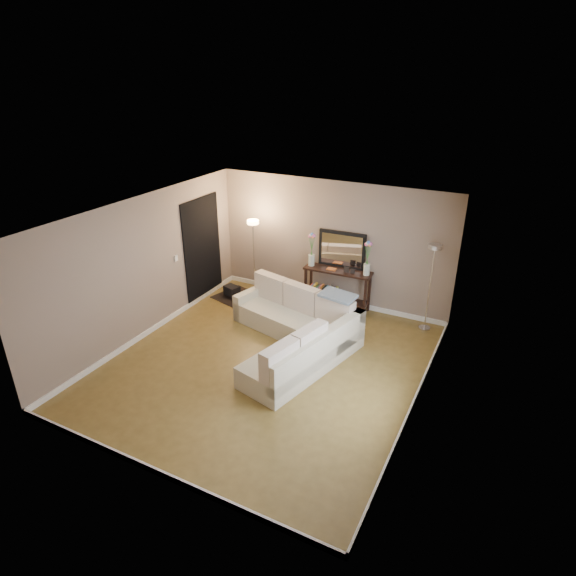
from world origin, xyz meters
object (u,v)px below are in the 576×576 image
at_px(sectional_sofa, 296,330).
at_px(floor_lamp_lit, 254,243).
at_px(console_table, 333,286).
at_px(floor_lamp_unlit, 432,271).

relative_size(sectional_sofa, floor_lamp_lit, 1.70).
relative_size(console_table, floor_lamp_unlit, 0.82).
distance_m(console_table, floor_lamp_unlit, 2.07).
height_order(console_table, floor_lamp_unlit, floor_lamp_unlit).
xyz_separation_m(sectional_sofa, console_table, (-0.02, 1.75, 0.16)).
bearing_deg(console_table, sectional_sofa, -89.36).
distance_m(sectional_sofa, floor_lamp_lit, 2.46).
bearing_deg(floor_lamp_unlit, sectional_sofa, -138.32).
distance_m(console_table, floor_lamp_lit, 1.90).
bearing_deg(floor_lamp_unlit, console_table, 178.63).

